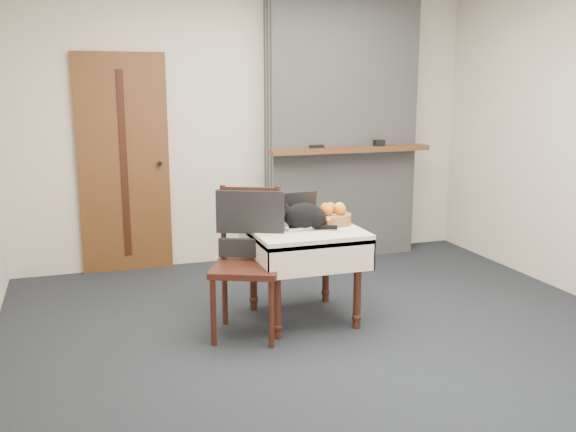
# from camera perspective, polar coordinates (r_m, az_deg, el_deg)

# --- Properties ---
(ground) EXTENTS (4.50, 4.50, 0.00)m
(ground) POSITION_cam_1_polar(r_m,az_deg,el_deg) (4.69, 3.27, -9.98)
(ground) COLOR black
(ground) RESTS_ON ground
(room_shell) EXTENTS (4.52, 4.01, 2.61)m
(room_shell) POSITION_cam_1_polar(r_m,az_deg,el_deg) (4.78, 1.42, 12.13)
(room_shell) COLOR beige
(room_shell) RESTS_ON ground
(door) EXTENTS (0.82, 0.10, 2.00)m
(door) POSITION_cam_1_polar(r_m,az_deg,el_deg) (6.07, -14.39, 4.49)
(door) COLOR brown
(door) RESTS_ON ground
(chimney) EXTENTS (1.62, 0.48, 2.60)m
(chimney) POSITION_cam_1_polar(r_m,az_deg,el_deg) (6.41, 4.76, 7.88)
(chimney) COLOR gray
(chimney) RESTS_ON ground
(side_table) EXTENTS (0.78, 0.78, 0.70)m
(side_table) POSITION_cam_1_polar(r_m,az_deg,el_deg) (4.69, 1.39, -2.37)
(side_table) COLOR #37150F
(side_table) RESTS_ON ground
(laptop) EXTENTS (0.34, 0.30, 0.24)m
(laptop) POSITION_cam_1_polar(r_m,az_deg,el_deg) (4.73, 1.09, -0.11)
(laptop) COLOR #B7B7BC
(laptop) RESTS_ON side_table
(cat) EXTENTS (0.43, 0.25, 0.22)m
(cat) POSITION_cam_1_polar(r_m,az_deg,el_deg) (4.61, 1.46, -0.02)
(cat) COLOR black
(cat) RESTS_ON side_table
(cream_jar) EXTENTS (0.07, 0.07, 0.08)m
(cream_jar) POSITION_cam_1_polar(r_m,az_deg,el_deg) (4.59, -2.02, -0.76)
(cream_jar) COLOR white
(cream_jar) RESTS_ON side_table
(pill_bottle) EXTENTS (0.03, 0.03, 0.07)m
(pill_bottle) POSITION_cam_1_polar(r_m,az_deg,el_deg) (4.65, 3.58, -0.64)
(pill_bottle) COLOR #B04E15
(pill_bottle) RESTS_ON side_table
(fruit_basket) EXTENTS (0.27, 0.27, 0.15)m
(fruit_basket) POSITION_cam_1_polar(r_m,az_deg,el_deg) (4.79, 4.01, 0.04)
(fruit_basket) COLOR olive
(fruit_basket) RESTS_ON side_table
(desk_clutter) EXTENTS (0.16, 0.03, 0.01)m
(desk_clutter) POSITION_cam_1_polar(r_m,az_deg,el_deg) (4.75, 3.35, -0.77)
(desk_clutter) COLOR black
(desk_clutter) RESTS_ON side_table
(chair) EXTENTS (0.61, 0.60, 1.03)m
(chair) POSITION_cam_1_polar(r_m,az_deg,el_deg) (4.47, -3.52, -2.19)
(chair) COLOR #37150F
(chair) RESTS_ON ground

